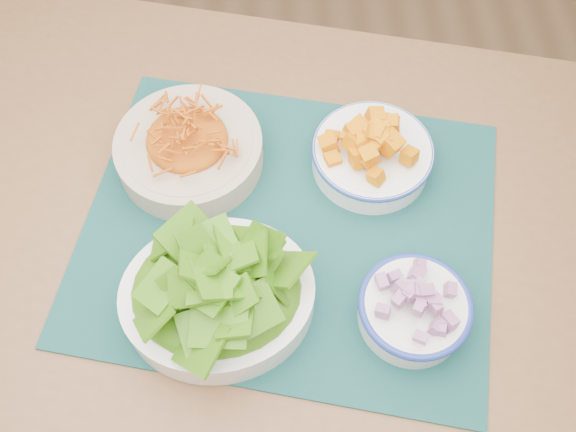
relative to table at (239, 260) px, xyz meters
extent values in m
cube|color=brown|center=(0.00, 0.00, 0.07)|extent=(1.41, 1.10, 0.04)
cylinder|color=brown|center=(-0.46, 0.48, -0.30)|extent=(0.06, 0.06, 0.71)
cylinder|color=brown|center=(0.63, 0.21, -0.30)|extent=(0.06, 0.06, 0.71)
cube|color=#0A2C2B|center=(0.08, 0.00, 0.10)|extent=(0.65, 0.57, 0.00)
cylinder|color=#C5AC92|center=(-0.06, 0.12, 0.12)|extent=(0.22, 0.22, 0.05)
ellipsoid|color=#CE5D0F|center=(-0.06, 0.12, 0.16)|extent=(0.19, 0.19, 0.04)
cylinder|color=white|center=(0.20, 0.10, 0.12)|extent=(0.21, 0.21, 0.04)
torus|color=#203F95|center=(0.20, 0.10, 0.14)|extent=(0.18, 0.18, 0.01)
ellipsoid|color=orange|center=(0.20, 0.10, 0.16)|extent=(0.15, 0.15, 0.04)
ellipsoid|color=#245E06|center=(-0.02, -0.11, 0.18)|extent=(0.21, 0.18, 0.06)
cylinder|color=white|center=(0.23, -0.14, 0.12)|extent=(0.17, 0.17, 0.05)
torus|color=navy|center=(0.23, -0.14, 0.14)|extent=(0.14, 0.14, 0.01)
ellipsoid|color=#721352|center=(0.23, -0.14, 0.16)|extent=(0.12, 0.12, 0.03)
camera|label=1|loc=(0.06, -0.43, 0.88)|focal=40.00mm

